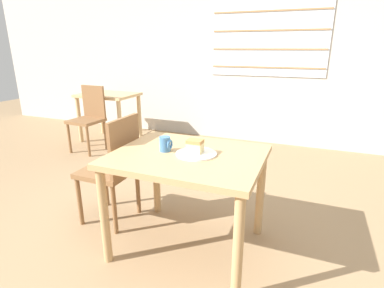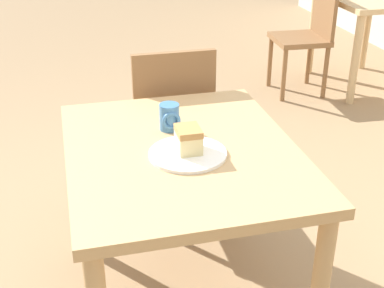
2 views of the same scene
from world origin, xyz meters
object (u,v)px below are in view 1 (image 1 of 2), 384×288
Objects in this scene: cake_slice at (195,146)px; plate at (196,154)px; dining_table_near at (188,168)px; chair_far_corner at (89,116)px; coffee_mug at (165,144)px; chair_near_window at (114,166)px; dining_table_far at (109,103)px.

plate is at bearing -24.44° from cake_slice.
chair_far_corner reaches higher than dining_table_near.
plate is 0.22m from coffee_mug.
chair_far_corner reaches higher than plate.
cake_slice is (0.73, -0.09, 0.29)m from chair_near_window.
coffee_mug is (-0.16, -0.01, 0.16)m from dining_table_near.
coffee_mug reaches higher than dining_table_far.
chair_near_window is (-0.69, 0.10, -0.13)m from dining_table_near.
chair_far_corner is (-2.12, 1.50, -0.13)m from dining_table_near.
chair_near_window is at bearing 168.38° from coffee_mug.
coffee_mug reaches higher than cake_slice.
plate is at bearing 83.04° from chair_near_window.
dining_table_far is at bearing -142.32° from chair_near_window.
chair_near_window is (1.47, -1.91, -0.10)m from dining_table_far.
dining_table_far is 2.98m from cake_slice.
chair_near_window is 0.79m from cake_slice.
coffee_mug is (1.96, -1.51, 0.28)m from chair_far_corner.
dining_table_near is at bearing -42.88° from dining_table_far.
dining_table_near is 2.95m from dining_table_far.
cake_slice is (0.05, 0.01, 0.16)m from dining_table_near.
cake_slice is (2.21, -1.99, 0.18)m from dining_table_far.
chair_near_window is 8.80× the size of coffee_mug.
dining_table_far is 2.41m from chair_near_window.
chair_near_window is 0.79m from plate.
chair_near_window reaches higher than dining_table_near.
cake_slice reaches higher than dining_table_far.
chair_far_corner is at bearing 145.57° from plate.
chair_near_window is at bearing 173.04° from plate.
plate reaches higher than dining_table_far.
chair_far_corner is 8.80× the size of coffee_mug.
dining_table_far is 0.93× the size of chair_far_corner.
plate is at bearing -31.34° from chair_far_corner.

